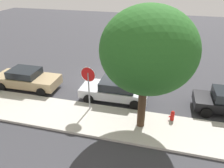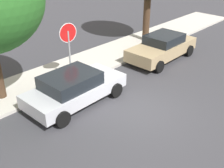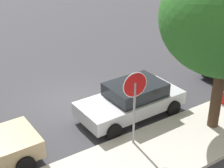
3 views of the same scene
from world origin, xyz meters
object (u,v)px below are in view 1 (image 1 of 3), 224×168
(stop_sign, at_px, (88,81))
(parked_car_tan, at_px, (27,79))
(parked_car_silver, at_px, (115,89))
(fire_hydrant, at_px, (172,116))
(street_tree_mid_block, at_px, (148,50))

(stop_sign, bearing_deg, parked_car_tan, -16.84)
(stop_sign, xyz_separation_m, parked_car_silver, (-1.17, -1.69, -1.28))
(parked_car_tan, bearing_deg, fire_hydrant, 171.59)
(fire_hydrant, bearing_deg, parked_car_tan, -8.41)
(stop_sign, relative_size, street_tree_mid_block, 0.45)
(parked_car_tan, distance_m, fire_hydrant, 10.21)
(stop_sign, distance_m, street_tree_mid_block, 4.05)
(parked_car_tan, relative_size, street_tree_mid_block, 0.71)
(stop_sign, distance_m, parked_car_tan, 5.66)
(stop_sign, bearing_deg, parked_car_silver, -124.77)
(parked_car_silver, distance_m, street_tree_mid_block, 4.76)
(street_tree_mid_block, height_order, fire_hydrant, street_tree_mid_block)
(parked_car_tan, bearing_deg, stop_sign, 163.16)
(stop_sign, height_order, parked_car_silver, stop_sign)
(parked_car_tan, bearing_deg, street_tree_mid_block, 165.40)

